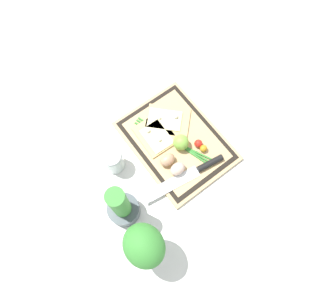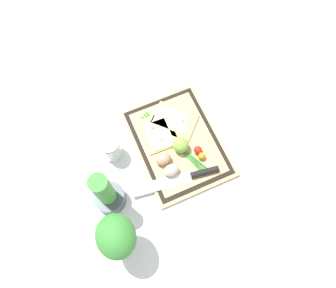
{
  "view_description": "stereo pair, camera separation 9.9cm",
  "coord_description": "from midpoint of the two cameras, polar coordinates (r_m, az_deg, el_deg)",
  "views": [
    {
      "loc": [
        -0.34,
        0.3,
        1.12
      ],
      "look_at": [
        0.0,
        0.04,
        0.03
      ],
      "focal_mm": 35.0,
      "sensor_mm": 36.0,
      "label": 1
    },
    {
      "loc": [
        -0.39,
        0.21,
        1.12
      ],
      "look_at": [
        0.0,
        0.04,
        0.03
      ],
      "focal_mm": 35.0,
      "sensor_mm": 36.0,
      "label": 2
    }
  ],
  "objects": [
    {
      "name": "herb_pot",
      "position": [
        1.07,
        -10.72,
        -11.02
      ],
      "size": [
        0.11,
        0.11,
        0.24
      ],
      "color": "#3D474C",
      "rests_on": "ground_plane"
    },
    {
      "name": "sauce_jar",
      "position": [
        1.16,
        -11.92,
        -3.16
      ],
      "size": [
        0.07,
        0.07,
        0.1
      ],
      "color": "silver",
      "rests_on": "ground_plane"
    },
    {
      "name": "ground_plane",
      "position": [
        1.21,
        -0.91,
        0.16
      ],
      "size": [
        6.0,
        6.0,
        0.0
      ],
      "primitive_type": "plane",
      "color": "silver"
    },
    {
      "name": "scallion_bunch",
      "position": [
        1.18,
        -1.25,
        0.05
      ],
      "size": [
        0.31,
        0.15,
        0.01
      ],
      "color": "#388433",
      "rests_on": "cutting_board"
    },
    {
      "name": "lime",
      "position": [
        1.16,
        -0.09,
        0.09
      ],
      "size": [
        0.06,
        0.06,
        0.06
      ],
      "primitive_type": "sphere",
      "color": "#7FB742",
      "rests_on": "cutting_board"
    },
    {
      "name": "pizza_slice_near",
      "position": [
        1.22,
        -2.46,
        3.95
      ],
      "size": [
        0.2,
        0.19,
        0.02
      ],
      "color": "tan",
      "rests_on": "cutting_board"
    },
    {
      "name": "cherry_tomato_red",
      "position": [
        1.17,
        2.91,
        -0.18
      ],
      "size": [
        0.03,
        0.03,
        0.03
      ],
      "primitive_type": "sphere",
      "color": "red",
      "rests_on": "cutting_board"
    },
    {
      "name": "egg_brown",
      "position": [
        1.14,
        -2.58,
        -3.04
      ],
      "size": [
        0.04,
        0.06,
        0.04
      ],
      "primitive_type": "ellipsoid",
      "color": "tan",
      "rests_on": "cutting_board"
    },
    {
      "name": "knife",
      "position": [
        1.14,
        2.57,
        -4.92
      ],
      "size": [
        0.08,
        0.31,
        0.02
      ],
      "color": "silver",
      "rests_on": "cutting_board"
    },
    {
      "name": "pizza_slice_far",
      "position": [
        1.2,
        -4.56,
        1.26
      ],
      "size": [
        0.15,
        0.12,
        0.02
      ],
      "color": "tan",
      "rests_on": "cutting_board"
    },
    {
      "name": "cutting_board",
      "position": [
        1.2,
        -0.91,
        0.31
      ],
      "size": [
        0.4,
        0.3,
        0.02
      ],
      "color": "tan",
      "rests_on": "ground_plane"
    },
    {
      "name": "herb_glass",
      "position": [
        1.0,
        -7.03,
        -17.63
      ],
      "size": [
        0.13,
        0.12,
        0.22
      ],
      "color": "silver",
      "rests_on": "ground_plane"
    },
    {
      "name": "egg_pink",
      "position": [
        1.13,
        -0.82,
        -4.61
      ],
      "size": [
        0.04,
        0.06,
        0.04
      ],
      "primitive_type": "ellipsoid",
      "color": "beige",
      "rests_on": "cutting_board"
    },
    {
      "name": "cherry_tomato_yellow",
      "position": [
        1.17,
        3.8,
        -1.05
      ],
      "size": [
        0.03,
        0.03,
        0.03
      ],
      "primitive_type": "sphere",
      "color": "orange",
      "rests_on": "cutting_board"
    }
  ]
}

